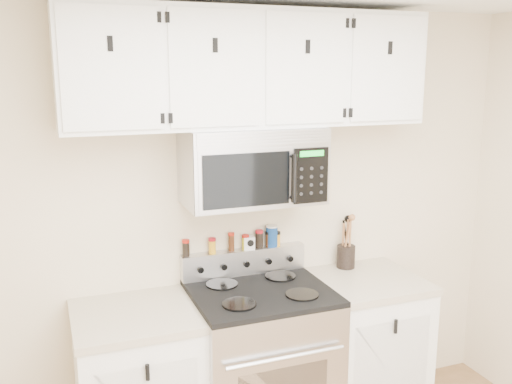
% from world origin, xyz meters
% --- Properties ---
extents(back_wall, '(3.50, 0.01, 2.50)m').
position_xyz_m(back_wall, '(0.00, 1.75, 1.25)').
color(back_wall, beige).
rests_on(back_wall, floor).
extents(range, '(0.76, 0.65, 1.10)m').
position_xyz_m(range, '(0.00, 1.43, 0.49)').
color(range, '#B7B7BA').
rests_on(range, floor).
extents(base_cabinet_right, '(0.64, 0.62, 0.92)m').
position_xyz_m(base_cabinet_right, '(0.69, 1.45, 0.46)').
color(base_cabinet_right, white).
rests_on(base_cabinet_right, floor).
extents(microwave, '(0.76, 0.44, 0.42)m').
position_xyz_m(microwave, '(0.00, 1.55, 1.63)').
color(microwave, '#9E9EA3').
rests_on(microwave, back_wall).
extents(upper_cabinets, '(2.00, 0.35, 0.62)m').
position_xyz_m(upper_cabinets, '(-0.00, 1.58, 2.15)').
color(upper_cabinets, white).
rests_on(upper_cabinets, back_wall).
extents(utensil_crock, '(0.11, 0.11, 0.33)m').
position_xyz_m(utensil_crock, '(0.67, 1.66, 1.00)').
color(utensil_crock, black).
rests_on(utensil_crock, base_cabinet_right).
extents(kitchen_timer, '(0.07, 0.07, 0.08)m').
position_xyz_m(kitchen_timer, '(0.03, 1.71, 1.14)').
color(kitchen_timer, white).
rests_on(kitchen_timer, range).
extents(salt_canister, '(0.07, 0.07, 0.13)m').
position_xyz_m(salt_canister, '(0.18, 1.71, 1.16)').
color(salt_canister, navy).
rests_on(salt_canister, range).
extents(spice_jar_0, '(0.04, 0.04, 0.10)m').
position_xyz_m(spice_jar_0, '(-0.35, 1.71, 1.15)').
color(spice_jar_0, black).
rests_on(spice_jar_0, range).
extents(spice_jar_1, '(0.04, 0.04, 0.09)m').
position_xyz_m(spice_jar_1, '(-0.19, 1.71, 1.15)').
color(spice_jar_1, gold).
rests_on(spice_jar_1, range).
extents(spice_jar_2, '(0.04, 0.04, 0.11)m').
position_xyz_m(spice_jar_2, '(-0.08, 1.71, 1.16)').
color(spice_jar_2, '#41210F').
rests_on(spice_jar_2, range).
extents(spice_jar_3, '(0.04, 0.04, 0.09)m').
position_xyz_m(spice_jar_3, '(0.01, 1.71, 1.15)').
color(spice_jar_3, gold).
rests_on(spice_jar_3, range).
extents(spice_jar_4, '(0.05, 0.05, 0.11)m').
position_xyz_m(spice_jar_4, '(0.10, 1.71, 1.15)').
color(spice_jar_4, black).
rests_on(spice_jar_4, range).
extents(spice_jar_5, '(0.04, 0.04, 0.09)m').
position_xyz_m(spice_jar_5, '(0.16, 1.71, 1.15)').
color(spice_jar_5, '#3F220F').
rests_on(spice_jar_5, range).
extents(spice_jar_6, '(0.04, 0.04, 0.09)m').
position_xyz_m(spice_jar_6, '(0.22, 1.71, 1.14)').
color(spice_jar_6, orange).
rests_on(spice_jar_6, range).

